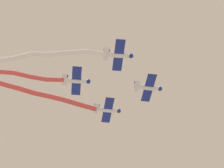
{
  "coord_description": "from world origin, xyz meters",
  "views": [
    {
      "loc": [
        -33.33,
        31.23,
        3.05
      ],
      "look_at": [
        6.27,
        -0.44,
        55.26
      ],
      "focal_mm": 68.85,
      "sensor_mm": 36.0,
      "label": 1
    }
  ],
  "objects": [
    {
      "name": "airplane_right_wing",
      "position": [
        0.84,
        2.58,
        55.65
      ],
      "size": [
        6.29,
        5.2,
        1.65
      ],
      "rotation": [
        0.0,
        0.0,
        4.13
      ],
      "color": "silver"
    },
    {
      "name": "smoke_trail_right_wing",
      "position": [
        9.98,
        13.41,
        55.45
      ],
      "size": [
        17.52,
        17.53,
        1.78
      ],
      "color": "white"
    },
    {
      "name": "smoke_trail_left_wing",
      "position": [
        17.03,
        8.48,
        56.07
      ],
      "size": [
        9.15,
        21.2,
        3.01
      ],
      "color": "#DB4C4C"
    },
    {
      "name": "airplane_slot",
      "position": [
        9.32,
        4.83,
        55.15
      ],
      "size": [
        6.3,
        5.19,
        1.65
      ],
      "rotation": [
        0.0,
        0.0,
        4.13
      ],
      "color": "silver"
    },
    {
      "name": "airplane_left_wing",
      "position": [
        11.57,
        -3.64,
        54.95
      ],
      "size": [
        6.4,
        5.09,
        1.65
      ],
      "rotation": [
        0.0,
        0.0,
        4.18
      ],
      "color": "silver"
    },
    {
      "name": "airplane_lead",
      "position": [
        3.1,
        -5.89,
        55.35
      ],
      "size": [
        6.4,
        5.1,
        1.65
      ],
      "rotation": [
        0.0,
        0.0,
        4.18
      ],
      "color": "silver"
    }
  ]
}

